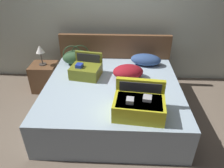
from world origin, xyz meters
TOP-DOWN VIEW (x-y plane):
  - ground_plane at (0.00, 0.00)m, footprint 12.00×12.00m
  - back_wall at (0.00, 1.65)m, footprint 8.00×0.10m
  - bed at (0.00, 0.40)m, footprint 1.93×1.84m
  - headboard at (0.00, 1.36)m, footprint 1.97×0.08m
  - hard_case_large at (0.33, -0.22)m, footprint 0.61×0.48m
  - hard_case_medium at (-0.41, 0.65)m, footprint 0.49×0.44m
  - duffel_bag at (-0.64, 1.08)m, footprint 0.51×0.39m
  - pillow_near_headboard at (0.53, 1.08)m, footprint 0.54×0.35m
  - pillow_center_head at (0.22, 0.62)m, footprint 0.49×0.36m
  - nightstand at (-1.24, 1.07)m, footprint 0.44×0.40m
  - table_lamp at (-1.24, 1.07)m, footprint 0.14×0.14m

SIDE VIEW (x-z plane):
  - ground_plane at x=0.00m, z-range 0.00..0.00m
  - nightstand at x=-1.24m, z-range 0.00..0.49m
  - bed at x=0.00m, z-range 0.00..0.52m
  - headboard at x=0.00m, z-range 0.00..0.95m
  - pillow_near_headboard at x=0.53m, z-range 0.52..0.72m
  - pillow_center_head at x=0.22m, z-range 0.52..0.73m
  - hard_case_medium at x=-0.41m, z-range 0.47..0.80m
  - duffel_bag at x=-0.64m, z-range 0.48..0.81m
  - hard_case_large at x=0.33m, z-range 0.47..0.83m
  - table_lamp at x=-1.24m, z-range 0.58..0.93m
  - back_wall at x=0.00m, z-range 0.00..2.60m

